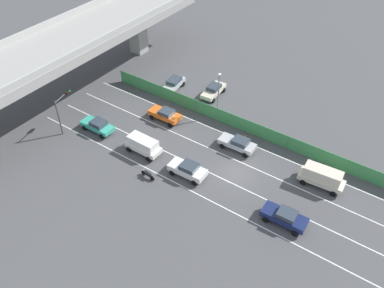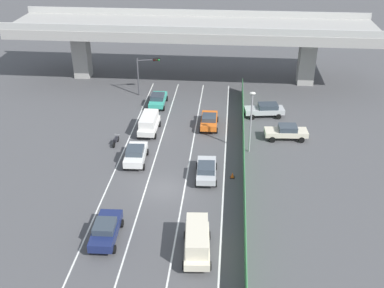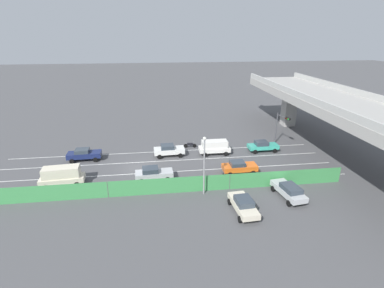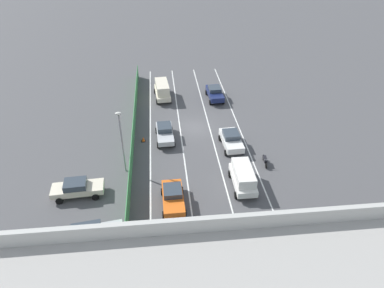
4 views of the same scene
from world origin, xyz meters
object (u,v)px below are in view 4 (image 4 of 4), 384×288
object	(u,v)px
car_sedan_white	(231,139)
car_sedan_navy	(215,93)
car_taxi_teal	(266,241)
street_lamp	(121,136)
traffic_light	(318,252)
car_van_white	(243,176)
car_van_cream	(162,89)
parked_wagon_silver	(91,234)
motorcycle	(265,160)
car_taxi_orange	(173,197)
parked_sedan_cream	(77,188)
car_sedan_silver	(165,132)
traffic_cone	(143,139)

from	to	relation	value
car_sedan_white	car_sedan_navy	size ratio (longest dim) A/B	0.96
car_taxi_teal	street_lamp	distance (m)	15.79
car_sedan_white	traffic_light	world-z (taller)	traffic_light
car_van_white	car_van_cream	bearing A→B (deg)	-70.46
car_van_cream	parked_wagon_silver	xyz separation A→B (m)	(6.18, 24.63, -0.38)
motorcycle	street_lamp	size ratio (longest dim) A/B	0.30
traffic_light	street_lamp	world-z (taller)	street_lamp
car_taxi_teal	street_lamp	size ratio (longest dim) A/B	0.68
street_lamp	car_taxi_orange	bearing A→B (deg)	130.09
car_sedan_navy	parked_sedan_cream	world-z (taller)	car_sedan_navy
car_taxi_orange	parked_wagon_silver	size ratio (longest dim) A/B	0.90
car_van_white	car_sedan_silver	bearing A→B (deg)	-52.16
parked_sedan_cream	street_lamp	world-z (taller)	street_lamp
parked_sedan_cream	traffic_cone	bearing A→B (deg)	-124.16
car_sedan_navy	traffic_cone	distance (m)	13.61
street_lamp	car_van_white	bearing A→B (deg)	162.54
motorcycle	street_lamp	bearing A→B (deg)	-1.20
car_sedan_navy	car_van_cream	world-z (taller)	car_van_cream
car_sedan_silver	car_taxi_teal	distance (m)	17.66
car_sedan_navy	parked_wagon_silver	distance (m)	27.10
motorcycle	parked_wagon_silver	xyz separation A→B (m)	(16.05, 8.50, 0.43)
car_taxi_orange	car_sedan_navy	size ratio (longest dim) A/B	0.95
car_taxi_orange	street_lamp	xyz separation A→B (m)	(4.41, -5.24, 3.16)
car_sedan_white	parked_wagon_silver	bearing A→B (deg)	42.09
car_taxi_orange	car_sedan_white	bearing A→B (deg)	-128.90
car_van_white	parked_wagon_silver	size ratio (longest dim) A/B	0.93
car_sedan_navy	parked_sedan_cream	distance (m)	23.62
traffic_light	traffic_cone	distance (m)	22.78
car_sedan_silver	parked_sedan_cream	distance (m)	11.85
car_taxi_orange	parked_sedan_cream	bearing A→B (deg)	-13.56
traffic_light	traffic_cone	bearing A→B (deg)	-59.41
street_lamp	traffic_light	bearing A→B (deg)	132.67
car_sedan_silver	traffic_cone	bearing A→B (deg)	5.87
car_taxi_teal	parked_sedan_cream	bearing A→B (deg)	-26.58
car_sedan_white	parked_sedan_cream	size ratio (longest dim) A/B	0.94
car_van_white	traffic_light	distance (m)	11.24
car_van_white	car_van_cream	size ratio (longest dim) A/B	0.90
parked_wagon_silver	car_van_cream	bearing A→B (deg)	-104.08
car_van_white	car_sedan_white	xyz separation A→B (m)	(-0.20, -6.60, -0.24)
car_sedan_silver	parked_sedan_cream	xyz separation A→B (m)	(8.12, 8.63, -0.00)
car_taxi_orange	traffic_light	distance (m)	12.79
car_van_cream	traffic_light	xyz separation A→B (m)	(-8.98, 30.06, 2.30)
car_taxi_teal	traffic_light	bearing A→B (deg)	120.28
car_sedan_navy	traffic_cone	xyz separation A→B (m)	(9.56, 9.67, -0.65)
traffic_light	traffic_cone	size ratio (longest dim) A/B	8.83
traffic_light	street_lamp	xyz separation A→B (m)	(13.11, -14.23, 0.47)
car_van_cream	street_lamp	size ratio (longest dim) A/B	0.76
car_taxi_teal	traffic_cone	size ratio (longest dim) A/B	7.83
car_sedan_navy	traffic_light	size ratio (longest dim) A/B	0.91
motorcycle	car_sedan_silver	bearing A→B (deg)	-29.96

